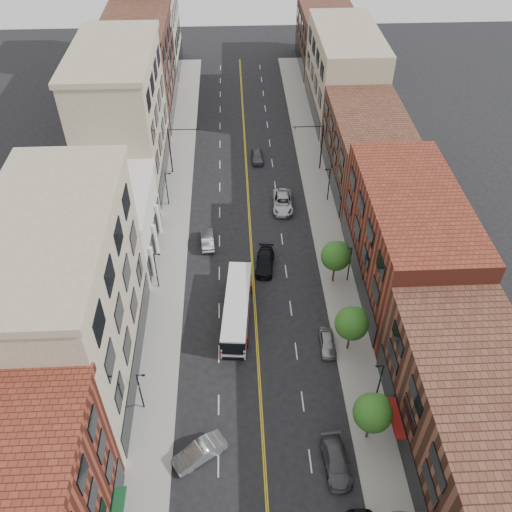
{
  "coord_description": "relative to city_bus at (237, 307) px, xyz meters",
  "views": [
    {
      "loc": [
        -1.8,
        -20.79,
        44.76
      ],
      "look_at": [
        0.27,
        23.34,
        5.0
      ],
      "focal_mm": 38.0,
      "sensor_mm": 36.0,
      "label": 1
    }
  ],
  "objects": [
    {
      "name": "sidewalk_right",
      "position": [
        12.0,
        16.18,
        -1.67
      ],
      "size": [
        4.0,
        110.0,
        0.15
      ],
      "primitive_type": "cube",
      "color": "gray",
      "rests_on": "ground"
    },
    {
      "name": "lamp_r_3",
      "position": [
        12.95,
        21.18,
        1.23
      ],
      "size": [
        0.81,
        0.55,
        5.05
      ],
      "color": "black",
      "rests_on": "sidewalk_right"
    },
    {
      "name": "bldg_l_far_b",
      "position": [
        -15.0,
        49.18,
        5.76
      ],
      "size": [
        10.0,
        20.0,
        15.0
      ],
      "primitive_type": "cube",
      "color": "#542E21",
      "rests_on": "ground"
    },
    {
      "name": "lamp_r_1",
      "position": [
        12.95,
        -10.82,
        1.23
      ],
      "size": [
        0.81,
        0.55,
        5.05
      ],
      "color": "black",
      "rests_on": "sidewalk_right"
    },
    {
      "name": "car_parked_mid",
      "position": [
        8.1,
        -17.39,
        -1.0
      ],
      "size": [
        2.39,
        5.23,
        1.48
      ],
      "primitive_type": "imported",
      "rotation": [
        0.0,
        0.0,
        0.06
      ],
      "color": "#424347",
      "rests_on": "ground"
    },
    {
      "name": "signal_mast_right",
      "position": [
        12.27,
        29.18,
        2.9
      ],
      "size": [
        4.49,
        0.18,
        7.2
      ],
      "color": "black",
      "rests_on": "sidewalk_right"
    },
    {
      "name": "car_lane_a",
      "position": [
        3.5,
        8.08,
        -0.99
      ],
      "size": [
        2.79,
        5.42,
        1.51
      ],
      "primitive_type": "imported",
      "rotation": [
        0.0,
        0.0,
        -0.13
      ],
      "color": "black",
      "rests_on": "ground"
    },
    {
      "name": "bldg_r_far_a",
      "position": [
        19.0,
        26.18,
        3.26
      ],
      "size": [
        10.0,
        20.0,
        10.0
      ],
      "primitive_type": "cube",
      "color": "#542E21",
      "rests_on": "ground"
    },
    {
      "name": "tree_r_3",
      "position": [
        11.39,
        5.25,
        2.39
      ],
      "size": [
        3.4,
        3.4,
        5.59
      ],
      "color": "black",
      "rests_on": "sidewalk_right"
    },
    {
      "name": "lamp_r_2",
      "position": [
        12.95,
        5.18,
        1.23
      ],
      "size": [
        0.81,
        0.55,
        5.05
      ],
      "color": "black",
      "rests_on": "sidewalk_right"
    },
    {
      "name": "signal_mast_left",
      "position": [
        -8.27,
        29.18,
        2.9
      ],
      "size": [
        4.49,
        0.18,
        7.2
      ],
      "color": "black",
      "rests_on": "sidewalk_left"
    },
    {
      "name": "bldg_r_near",
      "position": [
        19.0,
        -18.82,
        3.26
      ],
      "size": [
        10.0,
        26.0,
        10.0
      ],
      "primitive_type": "cube",
      "color": "#542E21",
      "rests_on": "ground"
    },
    {
      "name": "car_parked_far",
      "position": [
        9.26,
        -4.44,
        -1.07
      ],
      "size": [
        1.68,
        3.96,
        1.33
      ],
      "primitive_type": "imported",
      "rotation": [
        0.0,
        0.0,
        -0.03
      ],
      "color": "gray",
      "rests_on": "ground"
    },
    {
      "name": "car_lane_c",
      "position": [
        3.74,
        32.1,
        -1.01
      ],
      "size": [
        1.77,
        4.31,
        1.46
      ],
      "primitive_type": "imported",
      "rotation": [
        0.0,
        0.0,
        0.01
      ],
      "color": "#47464B",
      "rests_on": "ground"
    },
    {
      "name": "lamp_l_3",
      "position": [
        -8.95,
        21.18,
        1.23
      ],
      "size": [
        0.81,
        0.55,
        5.05
      ],
      "color": "black",
      "rests_on": "sidewalk_left"
    },
    {
      "name": "bldg_r_far_b",
      "position": [
        19.0,
        47.18,
        5.26
      ],
      "size": [
        10.0,
        22.0,
        14.0
      ],
      "primitive_type": "cube",
      "color": "gray",
      "rests_on": "ground"
    },
    {
      "name": "car_angle_b",
      "position": [
        -3.6,
        -15.97,
        -0.94
      ],
      "size": [
        5.0,
        4.02,
        1.6
      ],
      "primitive_type": "imported",
      "rotation": [
        0.0,
        0.0,
        -1.01
      ],
      "color": "#B4B8BD",
      "rests_on": "ground"
    },
    {
      "name": "tree_r_1",
      "position": [
        11.39,
        -14.75,
        2.39
      ],
      "size": [
        3.4,
        3.4,
        5.59
      ],
      "color": "black",
      "rests_on": "sidewalk_right"
    },
    {
      "name": "car_lane_b",
      "position": [
        6.65,
        20.01,
        -0.92
      ],
      "size": [
        3.04,
        6.07,
        1.65
      ],
      "primitive_type": "imported",
      "rotation": [
        0.0,
        0.0,
        -0.05
      ],
      "color": "#B6B9BE",
      "rests_on": "ground"
    },
    {
      "name": "bldg_r_mid",
      "position": [
        19.0,
        5.18,
        4.26
      ],
      "size": [
        10.0,
        22.0,
        12.0
      ],
      "primitive_type": "cube",
      "color": "maroon",
      "rests_on": "ground"
    },
    {
      "name": "bldg_l_tanoffice",
      "position": [
        -15.0,
        -5.82,
        7.26
      ],
      "size": [
        10.0,
        22.0,
        18.0
      ],
      "primitive_type": "cube",
      "color": "gray",
      "rests_on": "ground"
    },
    {
      "name": "bldg_r_far_c",
      "position": [
        19.0,
        67.18,
        3.76
      ],
      "size": [
        10.0,
        18.0,
        11.0
      ],
      "primitive_type": "cube",
      "color": "#542E21",
      "rests_on": "ground"
    },
    {
      "name": "lamp_l_1",
      "position": [
        -8.95,
        -10.82,
        1.23
      ],
      "size": [
        0.81,
        0.55,
        5.05
      ],
      "color": "black",
      "rests_on": "sidewalk_left"
    },
    {
      "name": "bldg_l_white",
      "position": [
        -15.0,
        12.18,
        2.26
      ],
      "size": [
        10.0,
        14.0,
        8.0
      ],
      "primitive_type": "cube",
      "color": "silver",
      "rests_on": "ground"
    },
    {
      "name": "car_lane_behind",
      "position": [
        -3.5,
        12.6,
        -1.01
      ],
      "size": [
        1.92,
        4.57,
        1.47
      ],
      "primitive_type": "imported",
      "rotation": [
        0.0,
        0.0,
        3.22
      ],
      "color": "#4C4C51",
      "rests_on": "ground"
    },
    {
      "name": "sidewalk_left",
      "position": [
        -8.0,
        16.18,
        -1.67
      ],
      "size": [
        4.0,
        110.0,
        0.15
      ],
      "primitive_type": "cube",
      "color": "gray",
      "rests_on": "ground"
    },
    {
      "name": "tree_r_2",
      "position": [
        11.39,
        -4.75,
        2.39
      ],
      "size": [
        3.4,
        3.4,
        5.59
      ],
      "color": "black",
      "rests_on": "sidewalk_right"
    },
    {
      "name": "bldg_l_far_c",
      "position": [
        -15.0,
        67.18,
        8.26
      ],
      "size": [
        10.0,
        16.0,
        20.0
      ],
      "primitive_type": "cube",
      "color": "gray",
      "rests_on": "ground"
    },
    {
      "name": "lamp_l_2",
      "position": [
        -8.95,
        5.18,
        1.23
      ],
      "size": [
        0.81,
        0.55,
        5.05
      ],
      "color": "black",
      "rests_on": "sidewalk_left"
    },
    {
      "name": "ground",
      "position": [
        2.0,
        -18.82,
        -1.74
      ],
      "size": [
        220.0,
        220.0,
        0.0
      ],
      "primitive_type": "plane",
      "color": "black",
      "rests_on": "ground"
    },
    {
      "name": "city_bus",
      "position": [
        0.0,
        0.0,
        0.0
      ],
      "size": [
        3.62,
        11.83,
        2.99
      ],
      "rotation": [
        0.0,
        0.0,
        -0.09
      ],
      "color": "silver",
      "rests_on": "ground"
    },
    {
      "name": "bldg_l_far_a",
      "position": [
        -15.0,
        29.18,
        7.26
      ],
      "size": [
        10.0,
        20.0,
        18.0
      ],
      "primitive_type": "cube",
      "color": "gray",
      "rests_on": "ground"
    }
  ]
}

